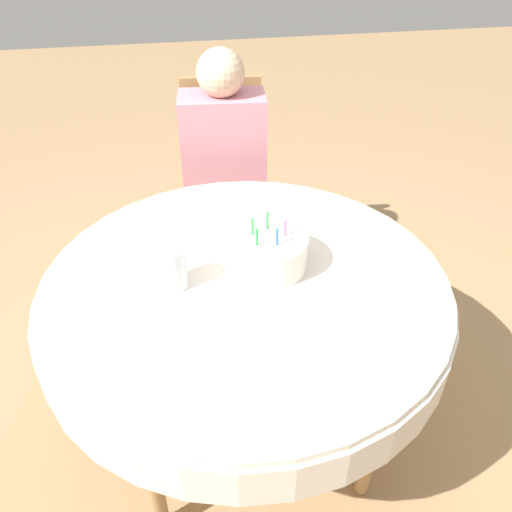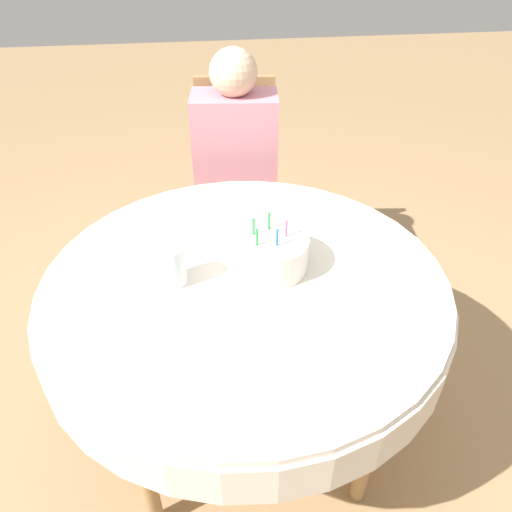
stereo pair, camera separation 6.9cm
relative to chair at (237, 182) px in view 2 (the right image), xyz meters
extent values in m
plane|color=#A37F56|center=(-0.07, -0.98, -0.50)|extent=(12.00, 12.00, 0.00)
cylinder|color=silver|center=(-0.07, -0.98, 0.20)|extent=(1.21, 1.21, 0.02)
cylinder|color=silver|center=(-0.07, -0.98, 0.12)|extent=(1.23, 1.23, 0.13)
cylinder|color=#A37A4C|center=(-0.40, -1.31, -0.16)|extent=(0.05, 0.05, 0.69)
cylinder|color=#A37A4C|center=(0.26, -1.31, -0.16)|extent=(0.05, 0.05, 0.69)
cylinder|color=#A37A4C|center=(-0.40, -0.65, -0.16)|extent=(0.05, 0.05, 0.69)
cylinder|color=#A37A4C|center=(0.26, -0.65, -0.16)|extent=(0.05, 0.05, 0.69)
cube|color=#A37A4C|center=(-0.01, -0.08, -0.09)|extent=(0.45, 0.45, 0.04)
cube|color=#A37A4C|center=(0.01, 0.11, 0.20)|extent=(0.37, 0.07, 0.55)
cylinder|color=#A37A4C|center=(-0.20, -0.24, -0.31)|extent=(0.04, 0.04, 0.39)
cylinder|color=#A37A4C|center=(0.15, -0.27, -0.31)|extent=(0.04, 0.04, 0.39)
cylinder|color=#A37A4C|center=(-0.16, 0.11, -0.31)|extent=(0.04, 0.04, 0.39)
cylinder|color=#A37A4C|center=(0.18, 0.08, -0.31)|extent=(0.04, 0.04, 0.39)
cylinder|color=#DBB293|center=(-0.12, -0.23, -0.29)|extent=(0.09, 0.09, 0.43)
cylinder|color=#DBB293|center=(0.06, -0.25, -0.29)|extent=(0.09, 0.09, 0.43)
cube|color=#C67F8E|center=(-0.01, -0.08, 0.19)|extent=(0.39, 0.26, 0.53)
sphere|color=#DBB293|center=(-0.01, -0.08, 0.54)|extent=(0.20, 0.20, 0.20)
cylinder|color=white|center=(0.00, -0.94, 0.26)|extent=(0.25, 0.25, 0.10)
cylinder|color=#D166B2|center=(0.06, -0.94, 0.34)|extent=(0.01, 0.01, 0.06)
cylinder|color=green|center=(0.02, -0.89, 0.34)|extent=(0.01, 0.01, 0.06)
cylinder|color=green|center=(-0.04, -0.92, 0.34)|extent=(0.01, 0.01, 0.06)
cylinder|color=green|center=(-0.03, -0.97, 0.34)|extent=(0.01, 0.01, 0.06)
cylinder|color=blue|center=(0.02, -0.99, 0.34)|extent=(0.01, 0.01, 0.06)
cylinder|color=silver|center=(-0.28, -0.99, 0.27)|extent=(0.08, 0.08, 0.13)
camera|label=1|loc=(-0.26, -2.13, 1.14)|focal=35.00mm
camera|label=2|loc=(-0.19, -2.14, 1.14)|focal=35.00mm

